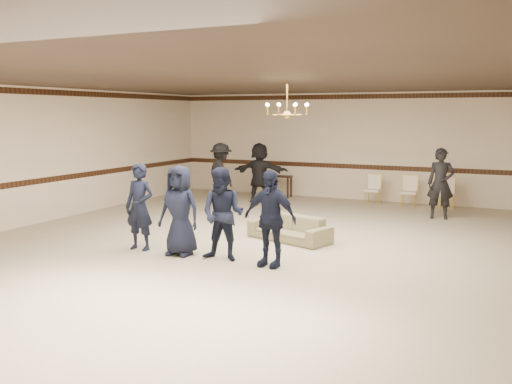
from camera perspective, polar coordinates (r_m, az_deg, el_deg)
room at (r=10.22m, az=1.05°, el=2.60°), size 12.01×14.01×3.21m
chair_rail at (r=16.86m, az=10.90°, el=2.56°), size 12.00×0.02×0.14m
crown_molding at (r=16.79m, az=11.09°, el=9.64°), size 12.00×0.02×0.14m
chandelier at (r=11.10m, az=3.23°, el=9.61°), size 0.94×0.94×0.89m
boy_a at (r=10.69m, az=-11.91°, el=-1.52°), size 0.61×0.40×1.65m
boy_b at (r=10.18m, az=-7.87°, el=-1.90°), size 0.82×0.54×1.65m
boy_c at (r=9.72m, az=-3.43°, el=-2.30°), size 0.85×0.69×1.65m
boy_d at (r=9.33m, az=1.43°, el=-2.73°), size 1.00×0.48×1.65m
settee at (r=11.34m, az=3.46°, el=-3.74°), size 1.88×1.20×0.51m
adult_left at (r=15.91m, az=-3.63°, el=1.91°), size 1.30×1.19×1.75m
adult_mid at (r=16.12m, az=0.38°, el=2.01°), size 1.69×0.79×1.75m
adult_right at (r=14.32m, az=18.49°, el=0.83°), size 0.70×0.52×1.75m
banquet_chair_left at (r=16.10m, az=11.95°, el=0.22°), size 0.44×0.44×0.85m
banquet_chair_mid at (r=15.90m, az=15.45°, el=0.00°), size 0.45×0.45×0.85m
banquet_chair_right at (r=15.76m, az=19.03°, el=-0.21°), size 0.44×0.44×0.85m
console_table at (r=17.23m, az=2.36°, el=0.60°), size 0.83×0.40×0.68m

